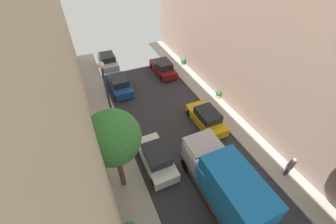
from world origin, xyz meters
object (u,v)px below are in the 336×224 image
object	(u,v)px
parked_car_left_3	(120,84)
parked_car_left_4	(108,61)
parked_car_left_2	(156,158)
parked_car_right_1	(206,118)
lamp_post	(107,91)
delivery_truck	(225,184)
pedestrian	(291,166)
street_tree_2	(113,138)
potted_plant_2	(183,61)
parked_car_right_2	(163,68)
potted_plant_4	(218,94)

from	to	relation	value
parked_car_left_3	parked_car_left_4	distance (m)	5.58
parked_car_left_3	parked_car_left_4	xyz separation A→B (m)	(0.00, 5.58, 0.00)
parked_car_left_2	parked_car_right_1	xyz separation A→B (m)	(5.40, 2.06, 0.00)
parked_car_left_2	lamp_post	size ratio (longest dim) A/B	0.66
delivery_truck	lamp_post	world-z (taller)	lamp_post
pedestrian	street_tree_2	distance (m)	11.60
parked_car_right_1	delivery_truck	world-z (taller)	delivery_truck
street_tree_2	potted_plant_2	distance (m)	17.32
parked_car_left_3	lamp_post	bearing A→B (deg)	-107.84
parked_car_left_2	parked_car_left_3	world-z (taller)	same
parked_car_left_2	parked_car_left_3	xyz separation A→B (m)	(0.00, 10.12, 0.00)
parked_car_left_2	parked_car_right_1	size ratio (longest dim) A/B	1.00
parked_car_left_2	parked_car_left_4	bearing A→B (deg)	90.00
parked_car_right_2	parked_car_left_2	bearing A→B (deg)	-115.31
parked_car_left_3	potted_plant_2	size ratio (longest dim) A/B	4.91
parked_car_left_2	potted_plant_4	xyz separation A→B (m)	(8.43, 4.69, -0.17)
potted_plant_2	lamp_post	distance (m)	13.49
parked_car_left_4	parked_car_left_2	bearing A→B (deg)	-90.00
parked_car_left_2	lamp_post	distance (m)	5.83
street_tree_2	potted_plant_4	world-z (taller)	street_tree_2
parked_car_left_3	pedestrian	world-z (taller)	pedestrian
street_tree_2	parked_car_left_4	bearing A→B (deg)	81.05
parked_car_right_1	street_tree_2	bearing A→B (deg)	-161.31
delivery_truck	parked_car_left_4	bearing A→B (deg)	97.77
parked_car_left_3	parked_car_right_1	size ratio (longest dim) A/B	1.00
parked_car_right_1	potted_plant_4	size ratio (longest dim) A/B	5.33
parked_car_left_4	lamp_post	bearing A→B (deg)	-99.40
street_tree_2	lamp_post	bearing A→B (deg)	82.11
street_tree_2	parked_car_right_1	bearing A→B (deg)	18.69
parked_car_left_4	pedestrian	distance (m)	21.64
potted_plant_2	parked_car_left_2	bearing A→B (deg)	-124.60
parked_car_right_1	parked_car_left_3	bearing A→B (deg)	123.80
parked_car_left_3	parked_car_right_1	world-z (taller)	same
delivery_truck	lamp_post	bearing A→B (deg)	119.01
parked_car_left_2	pedestrian	distance (m)	8.98
parked_car_right_1	pedestrian	world-z (taller)	pedestrian
parked_car_left_3	lamp_post	size ratio (longest dim) A/B	0.66
parked_car_left_4	street_tree_2	size ratio (longest dim) A/B	0.69
street_tree_2	potted_plant_4	bearing A→B (deg)	25.85
delivery_truck	street_tree_2	bearing A→B (deg)	146.93
parked_car_right_2	delivery_truck	world-z (taller)	delivery_truck
potted_plant_2	potted_plant_4	size ratio (longest dim) A/B	1.08
potted_plant_4	pedestrian	bearing A→B (deg)	-94.10
parked_car_right_2	street_tree_2	size ratio (longest dim) A/B	0.69
parked_car_right_2	delivery_truck	size ratio (longest dim) A/B	0.64
street_tree_2	delivery_truck	bearing A→B (deg)	-33.07
pedestrian	street_tree_2	xyz separation A→B (m)	(-10.35, 3.85, 3.55)
potted_plant_2	potted_plant_4	bearing A→B (deg)	-89.66
parked_car_right_1	delivery_truck	xyz separation A→B (m)	(-2.70, -6.13, 1.07)
parked_car_left_2	lamp_post	world-z (taller)	lamp_post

